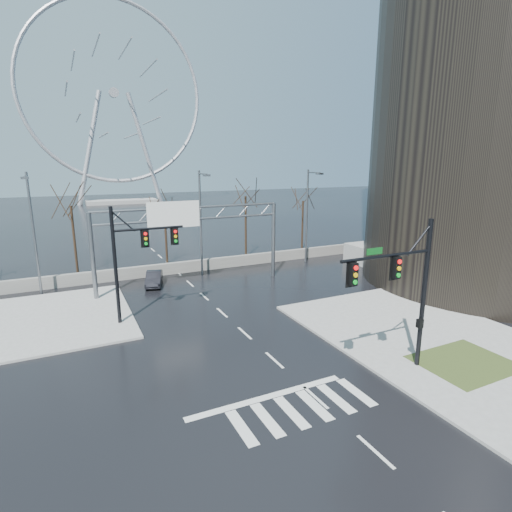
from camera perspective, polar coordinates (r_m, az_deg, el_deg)
ground at (r=22.89m, az=2.65°, el=-14.64°), size 260.00×260.00×0.00m
sidewalk_right_ext at (r=29.88m, az=18.00°, el=-8.28°), size 12.00×10.00×0.15m
sidewalk_far at (r=31.59m, az=-26.83°, el=-7.92°), size 10.00×12.00×0.15m
grass_strip at (r=25.01m, az=27.67°, el=-13.32°), size 5.00×4.00×0.02m
tower_podium at (r=47.54m, az=29.75°, el=-0.34°), size 22.00×18.00×2.00m
barrier_wall at (r=40.28m, az=-11.08°, el=-1.64°), size 52.00×0.50×1.10m
signal_mast_near at (r=21.07m, az=20.65°, el=-3.69°), size 5.52×0.41×8.00m
signal_mast_far at (r=27.61m, az=-17.23°, el=0.35°), size 4.72×0.41×8.00m
sign_gantry at (r=34.46m, az=-9.82°, el=3.80°), size 16.36×0.40×7.60m
streetlight_left at (r=36.28m, az=-29.31°, el=3.90°), size 0.50×2.55×10.00m
streetlight_mid at (r=38.08m, az=-7.79°, el=5.83°), size 0.50×2.55×10.00m
streetlight_right at (r=43.32m, az=7.55°, el=6.71°), size 0.50×2.55×10.00m
tree_left at (r=41.51m, az=-24.84°, el=5.46°), size 3.75×3.75×7.50m
tree_center at (r=43.70m, az=-12.90°, el=5.61°), size 3.25×3.25×6.50m
tree_right at (r=45.53m, az=-1.50°, el=7.55°), size 3.90×3.90×7.80m
tree_far_right at (r=49.87m, az=6.72°, el=7.02°), size 3.40×3.40×6.80m
ferris_wheel at (r=114.75m, az=-19.58°, el=20.20°), size 45.00×6.00×50.91m
car at (r=36.79m, az=-14.37°, el=-3.12°), size 2.32×3.96×1.23m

